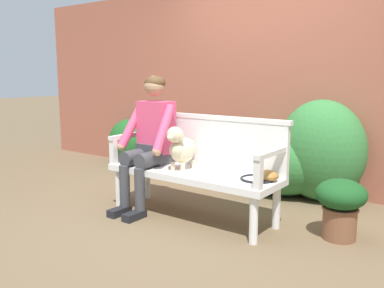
# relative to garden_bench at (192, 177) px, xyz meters

# --- Properties ---
(ground_plane) EXTENTS (40.00, 40.00, 0.00)m
(ground_plane) POSITION_rel_garden_bench_xyz_m (0.00, 0.00, -0.39)
(ground_plane) COLOR brown
(brick_garden_fence) EXTENTS (8.00, 0.30, 2.44)m
(brick_garden_fence) POSITION_rel_garden_bench_xyz_m (0.00, 1.62, 0.83)
(brick_garden_fence) COLOR #9E5642
(brick_garden_fence) RESTS_ON ground
(hedge_bush_mid_left) EXTENTS (0.93, 0.74, 1.08)m
(hedge_bush_mid_left) POSITION_rel_garden_bench_xyz_m (0.77, 1.25, 0.14)
(hedge_bush_mid_left) COLOR #337538
(hedge_bush_mid_left) RESTS_ON ground
(hedge_bush_mid_right) EXTENTS (1.19, 0.81, 0.78)m
(hedge_bush_mid_right) POSITION_rel_garden_bench_xyz_m (0.32, 1.20, -0.00)
(hedge_bush_mid_right) COLOR #337538
(hedge_bush_mid_right) RESTS_ON ground
(hedge_bush_far_right) EXTENTS (0.77, 0.52, 0.69)m
(hedge_bush_far_right) POSITION_rel_garden_bench_xyz_m (-2.06, 1.29, -0.05)
(hedge_bush_far_right) COLOR #1E5B23
(hedge_bush_far_right) RESTS_ON ground
(garden_bench) EXTENTS (1.68, 0.54, 0.45)m
(garden_bench) POSITION_rel_garden_bench_xyz_m (0.00, 0.00, 0.00)
(garden_bench) COLOR white
(garden_bench) RESTS_ON ground
(bench_backrest) EXTENTS (1.72, 0.06, 0.50)m
(bench_backrest) POSITION_rel_garden_bench_xyz_m (0.00, 0.24, 0.31)
(bench_backrest) COLOR white
(bench_backrest) RESTS_ON garden_bench
(bench_armrest_left_end) EXTENTS (0.06, 0.54, 0.28)m
(bench_armrest_left_end) POSITION_rel_garden_bench_xyz_m (-0.80, -0.09, 0.26)
(bench_armrest_left_end) COLOR white
(bench_armrest_left_end) RESTS_ON garden_bench
(bench_armrest_right_end) EXTENTS (0.06, 0.54, 0.28)m
(bench_armrest_right_end) POSITION_rel_garden_bench_xyz_m (0.80, -0.09, 0.26)
(bench_armrest_right_end) COLOR white
(bench_armrest_right_end) RESTS_ON garden_bench
(person_seated) EXTENTS (0.56, 0.67, 1.32)m
(person_seated) POSITION_rel_garden_bench_xyz_m (-0.50, -0.02, 0.33)
(person_seated) COLOR black
(person_seated) RESTS_ON ground
(dog_on_bench) EXTENTS (0.22, 0.42, 0.42)m
(dog_on_bench) POSITION_rel_garden_bench_xyz_m (-0.10, -0.04, 0.27)
(dog_on_bench) COLOR beige
(dog_on_bench) RESTS_ON garden_bench
(tennis_racket) EXTENTS (0.43, 0.56, 0.03)m
(tennis_racket) POSITION_rel_garden_bench_xyz_m (0.63, 0.08, 0.07)
(tennis_racket) COLOR black
(tennis_racket) RESTS_ON garden_bench
(baseball_glove) EXTENTS (0.27, 0.25, 0.09)m
(baseball_glove) POSITION_rel_garden_bench_xyz_m (0.73, 0.08, 0.10)
(baseball_glove) COLOR #9E6B2D
(baseball_glove) RESTS_ON garden_bench
(potted_plant) EXTENTS (0.41, 0.41, 0.50)m
(potted_plant) POSITION_rel_garden_bench_xyz_m (1.28, 0.30, -0.10)
(potted_plant) COLOR brown
(potted_plant) RESTS_ON ground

